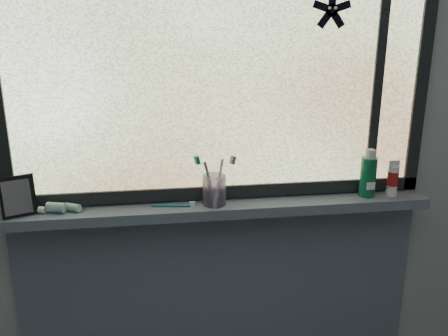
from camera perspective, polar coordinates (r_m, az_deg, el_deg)
name	(u,v)px	position (r m, az deg, el deg)	size (l,w,h in m)	color
wall_back	(219,140)	(1.90, -0.57, 3.25)	(3.00, 0.01, 2.50)	#9EA3A8
windowsill	(222,208)	(1.91, -0.25, -4.61)	(1.62, 0.14, 0.04)	slate
sill_apron	(220,314)	(2.20, -0.44, -16.37)	(1.62, 0.02, 0.98)	slate
window_pane	(220,66)	(1.82, -0.50, 11.61)	(1.50, 0.01, 1.00)	silver
frame_bottom	(220,191)	(1.93, -0.44, -2.70)	(1.60, 0.03, 0.05)	black
frame_right	(423,63)	(2.07, 21.79, 11.12)	(0.05, 0.03, 1.10)	black
frame_mullion	(379,63)	(1.99, 17.30, 11.35)	(0.04, 0.03, 1.00)	black
starfish_sticker	(332,10)	(1.89, 12.21, 17.23)	(0.15, 0.02, 0.15)	black
vanity_mirror	(18,196)	(1.91, -22.51, -3.00)	(0.12, 0.06, 0.15)	black
toothpaste_tube	(62,207)	(1.91, -17.98, -4.28)	(0.21, 0.04, 0.04)	silver
toothbrush_cup	(214,190)	(1.87, -1.12, -2.54)	(0.09, 0.09, 0.11)	#A490BF
toothbrush_lying	(171,205)	(1.87, -6.09, -4.26)	(0.18, 0.02, 0.01)	#0C686F
mouthwash_bottle	(368,173)	(2.02, 16.17, -0.55)	(0.06, 0.06, 0.16)	#1C9162
cream_tube	(393,177)	(2.06, 18.75, -0.96)	(0.04, 0.04, 0.10)	silver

